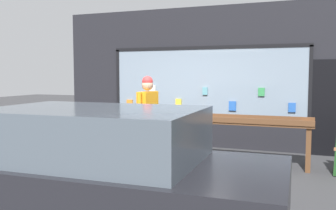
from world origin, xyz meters
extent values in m
plane|color=#38383A|center=(0.00, 0.00, 0.00)|extent=(40.00, 40.00, 0.00)
cube|color=black|center=(0.00, 2.40, 1.70)|extent=(7.13, 0.20, 3.41)
cube|color=gray|center=(0.23, 2.27, 1.58)|extent=(4.76, 0.03, 1.67)
cube|color=black|center=(0.23, 2.27, 2.42)|extent=(4.84, 0.06, 0.08)
cube|color=black|center=(0.23, 2.27, 0.75)|extent=(4.84, 0.06, 0.08)
cube|color=black|center=(-2.15, 2.27, 1.58)|extent=(0.08, 0.06, 1.67)
cube|color=black|center=(2.61, 2.27, 1.58)|extent=(0.08, 0.06, 1.67)
cube|color=orange|center=(-1.80, 2.23, 1.03)|extent=(0.17, 0.03, 0.18)
cube|color=silver|center=(-1.14, 2.23, 1.40)|extent=(0.17, 0.03, 0.19)
cube|color=yellow|center=(-0.44, 2.23, 1.05)|extent=(0.15, 0.03, 0.25)
cube|color=#5999A5|center=(0.24, 2.23, 1.37)|extent=(0.12, 0.03, 0.18)
cube|color=#2659B2|center=(0.91, 2.23, 1.03)|extent=(0.17, 0.03, 0.22)
cube|color=#338C4C|center=(1.57, 2.23, 1.38)|extent=(0.14, 0.03, 0.19)
cube|color=#2659B2|center=(2.24, 2.23, 1.04)|extent=(0.16, 0.03, 0.21)
cube|color=black|center=(3.06, 2.27, 1.05)|extent=(0.90, 0.04, 2.10)
cube|color=brown|center=(-2.62, 0.65, 0.40)|extent=(0.09, 0.09, 0.80)
cube|color=brown|center=(-0.34, 0.66, 0.40)|extent=(0.09, 0.09, 0.80)
cube|color=brown|center=(-2.62, 1.09, 0.40)|extent=(0.09, 0.09, 0.80)
cube|color=brown|center=(-0.34, 1.10, 0.40)|extent=(0.09, 0.09, 0.80)
cube|color=brown|center=(-1.48, 0.87, 0.82)|extent=(2.48, 0.61, 0.04)
cube|color=brown|center=(-1.48, 0.60, 0.88)|extent=(2.48, 0.06, 0.12)
cube|color=brown|center=(-1.48, 1.15, 0.88)|extent=(2.48, 0.06, 0.12)
cube|color=orange|center=(-2.53, 0.80, 0.86)|extent=(0.18, 0.24, 0.03)
cube|color=red|center=(-2.19, 0.89, 0.86)|extent=(0.17, 0.24, 0.03)
cube|color=#2659B2|center=(-1.85, 0.90, 0.85)|extent=(0.15, 0.21, 0.03)
cube|color=yellow|center=(-1.51, 1.05, 0.85)|extent=(0.18, 0.22, 0.02)
cube|color=orange|center=(-1.12, 0.81, 0.85)|extent=(0.16, 0.21, 0.03)
cube|color=black|center=(-0.71, 0.95, 0.85)|extent=(0.17, 0.21, 0.03)
cube|color=#338C4C|center=(-0.40, 0.83, 0.85)|extent=(0.19, 0.24, 0.02)
cube|color=brown|center=(0.34, 0.63, 0.41)|extent=(0.09, 0.09, 0.81)
cube|color=brown|center=(2.62, 0.64, 0.41)|extent=(0.09, 0.09, 0.81)
cube|color=brown|center=(0.34, 1.11, 0.41)|extent=(0.09, 0.09, 0.81)
cube|color=brown|center=(2.62, 1.12, 0.41)|extent=(0.09, 0.09, 0.81)
cube|color=brown|center=(1.48, 0.87, 0.83)|extent=(2.48, 0.64, 0.04)
cube|color=brown|center=(1.48, 0.59, 0.89)|extent=(2.48, 0.06, 0.12)
cube|color=brown|center=(1.48, 1.16, 0.89)|extent=(2.48, 0.06, 0.12)
cube|color=#5999A5|center=(0.36, 0.92, 0.86)|extent=(0.15, 0.20, 0.03)
cube|color=silver|center=(0.94, 0.87, 0.87)|extent=(0.18, 0.24, 0.03)
cube|color=#2659B2|center=(1.44, 0.88, 0.87)|extent=(0.19, 0.24, 0.03)
cube|color=#338C4C|center=(2.05, 0.87, 0.86)|extent=(0.19, 0.23, 0.02)
cube|color=orange|center=(2.56, 1.03, 0.86)|extent=(0.14, 0.22, 0.02)
cylinder|color=#2D334C|center=(-0.41, 0.19, 0.42)|extent=(0.14, 0.14, 0.84)
cylinder|color=#2D334C|center=(-0.39, 0.36, 0.42)|extent=(0.14, 0.14, 0.84)
cube|color=orange|center=(-0.40, 0.27, 1.14)|extent=(0.29, 0.50, 0.60)
cylinder|color=orange|center=(-0.45, -0.02, 1.15)|extent=(0.09, 0.09, 0.57)
cylinder|color=orange|center=(-0.36, 0.57, 1.15)|extent=(0.09, 0.09, 0.57)
sphere|color=tan|center=(-0.40, 0.27, 1.57)|extent=(0.23, 0.23, 0.23)
sphere|color=red|center=(-0.40, 0.27, 1.64)|extent=(0.22, 0.22, 0.22)
ellipsoid|color=#99724C|center=(0.13, 0.00, 0.31)|extent=(0.27, 0.41, 0.24)
ellipsoid|color=black|center=(0.13, 0.00, 0.32)|extent=(0.27, 0.25, 0.25)
sphere|color=#99724C|center=(0.15, 0.23, 0.35)|extent=(0.21, 0.21, 0.21)
cylinder|color=#99724C|center=(0.11, -0.22, 0.34)|extent=(0.04, 0.10, 0.12)
cylinder|color=#99724C|center=(0.19, 0.11, 0.09)|extent=(0.04, 0.04, 0.19)
cylinder|color=#99724C|center=(0.08, 0.12, 0.09)|extent=(0.04, 0.04, 0.19)
cylinder|color=#99724C|center=(0.17, -0.12, 0.09)|extent=(0.04, 0.04, 0.19)
cylinder|color=#99724C|center=(0.06, -0.11, 0.09)|extent=(0.04, 0.04, 0.19)
cube|color=black|center=(0.42, -2.98, 0.57)|extent=(4.18, 1.86, 0.55)
cube|color=#4C5660|center=(0.42, -2.98, 1.13)|extent=(2.36, 1.60, 0.56)
cylinder|color=black|center=(1.76, -2.07, 0.30)|extent=(0.61, 0.20, 0.60)
cylinder|color=black|center=(-0.96, -2.16, 0.30)|extent=(0.61, 0.20, 0.60)
camera|label=1|loc=(2.65, -6.50, 1.79)|focal=40.00mm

